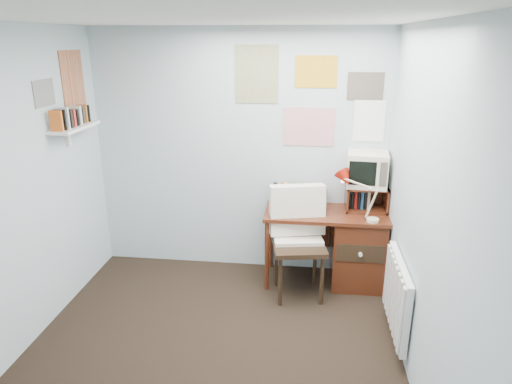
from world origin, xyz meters
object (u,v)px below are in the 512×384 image
Objects in this scene: desk at (352,246)px; radiator at (397,296)px; desk_chair at (299,246)px; desk_lamp at (374,201)px; wall_shelf at (75,127)px; tv_riser at (366,198)px; crt_tv at (367,167)px.

radiator is (0.29, -0.93, 0.01)m from desk.
desk_lamp reaches higher than desk_chair.
wall_shelf is (-2.05, -0.07, 1.10)m from desk_chair.
wall_shelf reaches higher than tv_riser.
desk_chair is 2.70× the size of crt_tv.
crt_tv reaches higher than radiator.
wall_shelf reaches higher than desk_chair.
tv_riser is at bearing 99.28° from radiator.
wall_shelf is (-2.69, -0.49, 0.74)m from tv_riser.
desk is at bearing 8.40° from wall_shelf.
desk_lamp is 0.92m from radiator.
wall_shelf is (-2.72, -0.17, 0.65)m from desk_lamp.
tv_riser is at bearing 10.32° from wall_shelf.
crt_tv is at bearing 85.57° from desk_lamp.
tv_riser reaches higher than radiator.
crt_tv is 1.32m from radiator.
desk_lamp is 0.66× the size of wall_shelf.
wall_shelf reaches higher than crt_tv.
desk is at bearing 20.47° from desk_chair.
desk_chair is 1.29× the size of radiator.
desk_lamp is at bearing -83.69° from tv_riser.
desk_chair is at bearing 2.09° from wall_shelf.
crt_tv reaches higher than desk_chair.
crt_tv is at bearing 99.70° from radiator.
desk_lamp is 1.03× the size of tv_riser.
tv_riser is (-0.03, 0.32, -0.08)m from desk_lamp.
desk_chair is at bearing -149.65° from desk.
desk_chair is (-0.52, -0.30, 0.11)m from desk.
tv_riser is 1.05× the size of crt_tv.
desk is at bearing -124.30° from crt_tv.
radiator is at bearing -91.71° from desk_lamp.
tv_riser is 0.31m from crt_tv.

